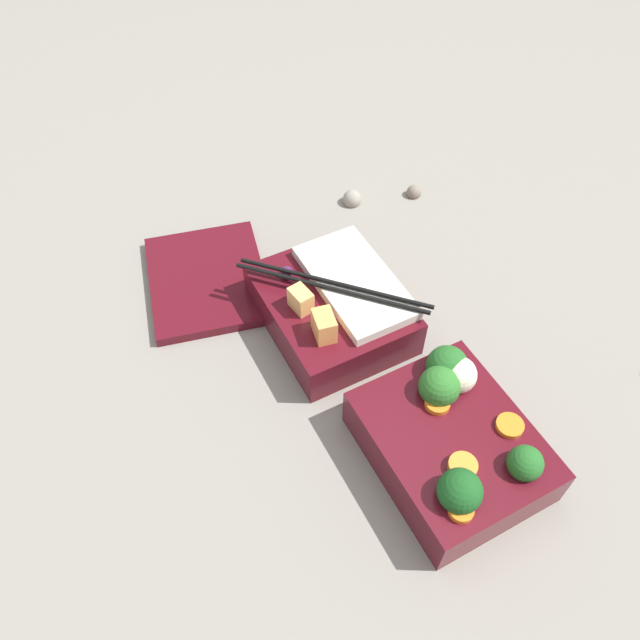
{
  "coord_description": "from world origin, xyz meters",
  "views": [
    {
      "loc": [
        -0.29,
        0.23,
        0.57
      ],
      "look_at": [
        0.08,
        0.03,
        0.05
      ],
      "focal_mm": 35.0,
      "sensor_mm": 36.0,
      "label": 1
    }
  ],
  "objects": [
    {
      "name": "ground_plane",
      "position": [
        0.0,
        0.0,
        0.0
      ],
      "size": [
        3.0,
        3.0,
        0.0
      ],
      "primitive_type": "plane",
      "color": "gray"
    },
    {
      "name": "bento_tray_vegetable",
      "position": [
        -0.09,
        -0.02,
        0.03
      ],
      "size": [
        0.17,
        0.14,
        0.08
      ],
      "color": "#510F19",
      "rests_on": "ground_plane"
    },
    {
      "name": "bento_tray_rice",
      "position": [
        0.11,
        0.0,
        0.03
      ],
      "size": [
        0.17,
        0.16,
        0.08
      ],
      "color": "#510F19",
      "rests_on": "ground_plane"
    },
    {
      "name": "bento_lid",
      "position": [
        0.24,
        0.11,
        0.01
      ],
      "size": [
        0.2,
        0.18,
        0.01
      ],
      "primitive_type": "cube",
      "rotation": [
        0.0,
        0.0,
        -0.23
      ],
      "color": "#510F19",
      "rests_on": "ground_plane"
    },
    {
      "name": "pebble_1",
      "position": [
        0.26,
        -0.21,
        0.01
      ],
      "size": [
        0.02,
        0.02,
        0.02
      ],
      "primitive_type": "sphere",
      "color": "#7A6B5B",
      "rests_on": "ground_plane"
    },
    {
      "name": "pebble_2",
      "position": [
        0.29,
        -0.12,
        0.01
      ],
      "size": [
        0.03,
        0.03,
        0.03
      ],
      "primitive_type": "sphere",
      "color": "gray",
      "rests_on": "ground_plane"
    }
  ]
}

